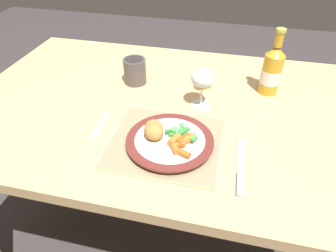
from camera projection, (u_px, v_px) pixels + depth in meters
ground_plane at (167, 228)px, 1.48m from camera, size 6.00×6.00×0.00m
dining_table at (167, 123)px, 1.08m from camera, size 1.40×0.89×0.74m
placemat at (166, 142)px, 0.86m from camera, size 0.32×0.29×0.01m
dinner_plate at (170, 141)px, 0.85m from camera, size 0.25×0.25×0.02m
breaded_croquettes at (154, 130)px, 0.84m from camera, size 0.08×0.10×0.04m
green_beans_pile at (181, 135)px, 0.84m from camera, size 0.10×0.10×0.02m
glazed_carrots at (180, 143)px, 0.81m from camera, size 0.07×0.09×0.02m
fork at (99, 127)px, 0.92m from camera, size 0.02×0.14×0.01m
table_knife at (240, 170)px, 0.78m from camera, size 0.02×0.21×0.01m
wine_glass at (203, 80)px, 0.96m from camera, size 0.08×0.08×0.14m
bottle at (272, 70)px, 1.03m from camera, size 0.07×0.07×0.23m
drinking_cup at (135, 70)px, 1.11m from camera, size 0.08×0.08×0.09m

